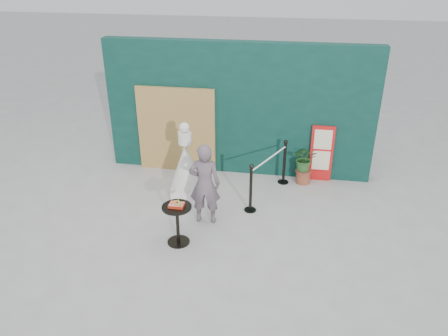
% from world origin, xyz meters
% --- Properties ---
extents(ground, '(60.00, 60.00, 0.00)m').
position_xyz_m(ground, '(0.00, 0.00, 0.00)').
color(ground, '#ADAAA5').
rests_on(ground, ground).
extents(back_wall, '(6.00, 0.30, 3.00)m').
position_xyz_m(back_wall, '(0.00, 3.15, 1.50)').
color(back_wall, '#0A2E26').
rests_on(back_wall, ground).
extents(bamboo_fence, '(1.80, 0.08, 2.00)m').
position_xyz_m(bamboo_fence, '(-1.40, 2.94, 1.00)').
color(bamboo_fence, tan).
rests_on(bamboo_fence, ground).
extents(woman, '(0.61, 0.42, 1.60)m').
position_xyz_m(woman, '(-0.31, 0.87, 0.80)').
color(woman, '#62545C').
rests_on(woman, ground).
extents(menu_board, '(0.50, 0.07, 1.30)m').
position_xyz_m(menu_board, '(1.90, 2.95, 0.65)').
color(menu_board, red).
rests_on(menu_board, ground).
extents(statue, '(0.65, 0.65, 1.68)m').
position_xyz_m(statue, '(-0.87, 1.70, 0.68)').
color(statue, white).
rests_on(statue, ground).
extents(cafe_table, '(0.52, 0.52, 0.75)m').
position_xyz_m(cafe_table, '(-0.64, 0.10, 0.50)').
color(cafe_table, black).
rests_on(cafe_table, ground).
extents(food_basket, '(0.26, 0.19, 0.11)m').
position_xyz_m(food_basket, '(-0.64, 0.10, 0.79)').
color(food_basket, '#AF2A12').
rests_on(food_basket, cafe_table).
extents(planter, '(0.52, 0.45, 0.89)m').
position_xyz_m(planter, '(1.54, 2.76, 0.52)').
color(planter, brown).
rests_on(planter, ground).
extents(stanchion_barrier, '(0.84, 1.54, 1.03)m').
position_xyz_m(stanchion_barrier, '(0.80, 2.03, 0.49)').
color(stanchion_barrier, black).
rests_on(stanchion_barrier, ground).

